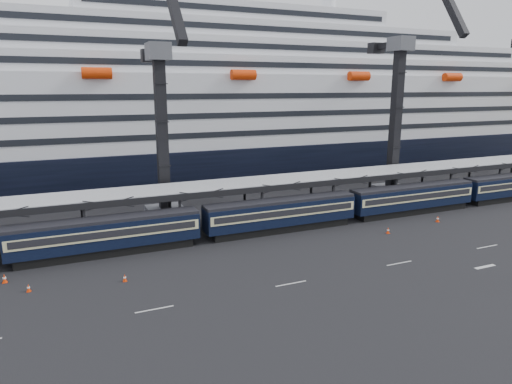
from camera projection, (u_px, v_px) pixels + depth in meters
ground at (389, 248)px, 49.17m from camera, size 260.00×260.00×0.00m
lane_markings at (484, 253)px, 47.64m from camera, size 111.00×4.27×0.02m
train at (306, 210)px, 55.82m from camera, size 133.05×3.00×4.05m
canopy at (322, 177)px, 60.51m from camera, size 130.00×6.25×5.53m
cruise_ship at (230, 112)px, 87.10m from camera, size 214.09×28.84×34.00m
crane_dark_near at (162, 129)px, 55.37m from camera, size 4.50×17.75×35.08m
crane_dark_mid at (398, 112)px, 67.70m from camera, size 4.50×18.24×39.64m
traffic_cone_a at (4, 278)px, 40.30m from camera, size 0.42×0.42×0.84m
traffic_cone_b at (28, 288)px, 38.55m from camera, size 0.35×0.35×0.70m
traffic_cone_c at (125, 278)px, 40.59m from camera, size 0.35×0.35×0.70m
traffic_cone_d at (388, 230)px, 53.90m from camera, size 0.38×0.38×0.76m
traffic_cone_e at (438, 219)px, 58.50m from camera, size 0.42×0.42×0.84m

